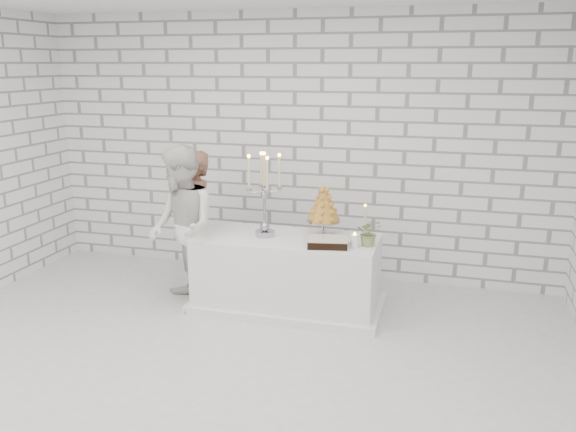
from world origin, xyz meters
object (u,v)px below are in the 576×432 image
object	(u,v)px
groom	(196,223)
bride	(182,229)
cake_table	(287,273)
croquembouche	(324,211)
candelabra	(265,195)

from	to	relation	value
groom	bride	xyz separation A→B (m)	(0.05, -0.46, 0.06)
cake_table	croquembouche	size ratio (longest dim) A/B	3.42
groom	bride	world-z (taller)	bride
groom	candelabra	size ratio (longest dim) A/B	1.81
croquembouche	cake_table	bearing A→B (deg)	-158.16
candelabra	croquembouche	distance (m)	0.61
bride	croquembouche	world-z (taller)	bride
cake_table	groom	xyz separation A→B (m)	(-1.07, 0.20, 0.39)
candelabra	croquembouche	xyz separation A→B (m)	(0.57, 0.15, -0.16)
croquembouche	bride	bearing A→B (deg)	-163.93
cake_table	bride	bearing A→B (deg)	-165.94
cake_table	croquembouche	xyz separation A→B (m)	(0.34, 0.14, 0.64)
candelabra	bride	bearing A→B (deg)	-163.12
croquembouche	candelabra	bearing A→B (deg)	-165.07
bride	croquembouche	size ratio (longest dim) A/B	3.15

